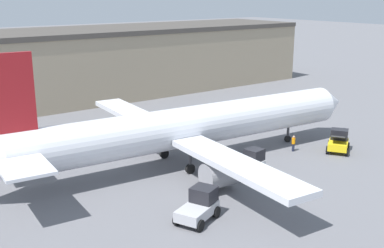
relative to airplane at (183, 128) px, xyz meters
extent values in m
plane|color=slate|center=(0.96, -0.08, -3.57)|extent=(400.00, 400.00, 0.00)
cube|color=gray|center=(6.88, 33.90, 1.31)|extent=(74.54, 15.90, 9.76)
cube|color=#47423D|center=(6.88, 33.90, 6.54)|extent=(74.54, 16.21, 0.70)
cylinder|color=silver|center=(0.96, -0.08, 0.07)|extent=(34.50, 6.62, 3.78)
cone|color=silver|center=(19.56, -1.63, 0.07)|extent=(3.32, 3.94, 3.70)
cube|color=silver|center=(0.03, 9.34, -0.60)|extent=(4.27, 15.05, 0.50)
cube|color=silver|center=(-1.52, -9.22, -0.60)|extent=(4.27, 15.05, 0.50)
cylinder|color=#939399|center=(-0.16, 7.12, -2.09)|extent=(3.06, 2.42, 2.19)
cylinder|color=#939399|center=(-1.34, -7.00, -2.09)|extent=(3.06, 2.42, 2.19)
cube|color=maroon|center=(-15.38, 1.29, 4.98)|extent=(4.25, 0.71, 6.05)
cube|color=silver|center=(-15.03, 5.43, 0.44)|extent=(3.77, 4.80, 0.24)
cube|color=silver|center=(-15.73, -2.86, 0.44)|extent=(3.77, 4.80, 0.24)
cylinder|color=#38383D|center=(13.27, -1.11, -2.70)|extent=(0.28, 0.28, 1.75)
cylinder|color=black|center=(13.27, -1.11, -3.22)|extent=(0.73, 0.41, 0.70)
cylinder|color=#38383D|center=(-0.95, -2.39, -2.70)|extent=(0.28, 0.28, 1.75)
cylinder|color=black|center=(-0.95, -2.39, -3.12)|extent=(0.93, 0.42, 0.90)
cylinder|color=#38383D|center=(-0.54, 2.51, -2.70)|extent=(0.28, 0.28, 1.75)
cylinder|color=black|center=(-0.54, 2.51, -3.12)|extent=(0.93, 0.42, 0.90)
cylinder|color=#1E2338|center=(11.34, -3.63, -3.18)|extent=(0.27, 0.27, 0.80)
cylinder|color=orange|center=(11.34, -3.63, -2.46)|extent=(0.36, 0.36, 0.63)
sphere|color=tan|center=(11.34, -3.63, -2.03)|extent=(0.23, 0.23, 0.23)
cube|color=#B2B2B7|center=(-6.13, -10.20, -2.78)|extent=(3.94, 3.09, 0.75)
cube|color=black|center=(-5.23, -9.82, -1.86)|extent=(2.07, 2.14, 1.08)
cylinder|color=black|center=(-4.64, -10.58, -3.16)|extent=(0.88, 0.59, 0.84)
cylinder|color=black|center=(-5.38, -8.87, -3.16)|extent=(0.88, 0.59, 0.84)
cylinder|color=black|center=(-6.89, -11.54, -3.16)|extent=(0.88, 0.59, 0.84)
cylinder|color=black|center=(-7.62, -9.83, -3.16)|extent=(0.88, 0.59, 0.84)
cube|color=yellow|center=(14.82, -6.55, -2.80)|extent=(3.44, 3.13, 0.74)
cube|color=black|center=(15.51, -6.12, -1.90)|extent=(1.98, 2.10, 1.05)
cube|color=#333333|center=(14.39, -6.83, -1.83)|extent=(2.22, 2.07, 0.71)
cylinder|color=black|center=(16.18, -6.79, -3.16)|extent=(0.84, 0.68, 0.82)
cylinder|color=black|center=(15.18, -5.22, -3.16)|extent=(0.84, 0.68, 0.82)
cylinder|color=black|center=(14.47, -7.88, -3.16)|extent=(0.84, 0.68, 0.82)
cylinder|color=black|center=(13.47, -6.32, -3.16)|extent=(0.84, 0.68, 0.82)
cube|color=silver|center=(2.92, -5.78, -2.78)|extent=(3.54, 2.07, 0.76)
cube|color=black|center=(3.84, -5.63, -1.86)|extent=(1.67, 1.62, 1.09)
cylinder|color=black|center=(4.19, -6.37, -3.16)|extent=(0.86, 0.41, 0.83)
cylinder|color=black|center=(3.95, -4.82, -3.16)|extent=(0.86, 0.41, 0.83)
cylinder|color=black|center=(1.89, -6.73, -3.16)|extent=(0.86, 0.41, 0.83)
cylinder|color=black|center=(1.64, -5.19, -3.16)|extent=(0.86, 0.41, 0.83)
camera|label=1|loc=(-25.21, -35.20, 12.30)|focal=45.00mm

